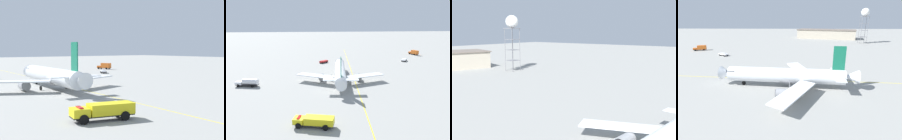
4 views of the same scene
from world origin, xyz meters
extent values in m
cube|color=silver|center=(-3.53, -10.37, 2.71)|extent=(9.00, 15.57, 0.28)
cylinder|color=slate|center=(-52.81, -90.25, 10.13)|extent=(0.24, 0.24, 20.27)
cylinder|color=slate|center=(-57.75, -90.25, 10.13)|extent=(0.24, 0.24, 20.27)
cylinder|color=slate|center=(-57.75, -95.18, 10.13)|extent=(0.24, 0.24, 20.27)
cylinder|color=slate|center=(-52.81, -95.18, 10.13)|extent=(0.24, 0.24, 20.27)
cube|color=slate|center=(-55.28, -92.72, 5.07)|extent=(5.13, 5.13, 0.16)
cube|color=slate|center=(-55.28, -92.72, 10.13)|extent=(5.13, 5.13, 0.16)
cube|color=slate|center=(-55.28, -92.72, 15.20)|extent=(5.13, 5.13, 0.16)
cube|color=slate|center=(-55.28, -92.72, 20.42)|extent=(5.73, 5.73, 0.30)
sphere|color=white|center=(-55.28, -92.72, 23.58)|extent=(6.03, 6.03, 6.03)
camera|label=1|loc=(-74.79, 34.05, 10.45)|focal=50.69mm
camera|label=2|loc=(-83.16, 6.96, 24.61)|focal=34.72mm
camera|label=3|loc=(43.70, 11.88, 20.14)|focal=47.27mm
camera|label=4|loc=(-2.36, 42.55, 18.46)|focal=26.44mm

